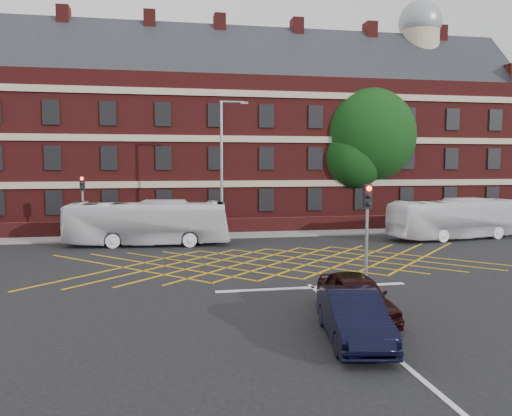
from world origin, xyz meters
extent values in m
plane|color=black|center=(0.00, 0.00, 0.00)|extent=(120.00, 120.00, 0.00)
cube|color=#521615|center=(0.00, 22.00, 6.00)|extent=(50.00, 12.00, 12.00)
cube|color=black|center=(0.00, 22.00, 12.00)|extent=(51.00, 10.61, 10.61)
cube|color=#B7A88C|center=(0.00, 15.92, 7.00)|extent=(50.00, 0.18, 0.50)
cube|color=black|center=(0.00, 15.94, 5.50)|extent=(1.20, 0.14, 1.80)
cube|color=#531616|center=(-7.00, 22.00, 16.50)|extent=(1.00, 1.40, 3.20)
cylinder|color=#B7A88C|center=(18.00, 22.00, 15.00)|extent=(3.60, 3.60, 6.00)
sphere|color=gray|center=(18.00, 22.00, 18.40)|extent=(4.00, 4.00, 4.00)
cube|color=#531616|center=(0.00, 13.00, 0.55)|extent=(56.00, 0.50, 1.10)
cube|color=slate|center=(0.00, 12.00, 0.06)|extent=(60.00, 3.00, 0.12)
cube|color=#CC990C|center=(0.00, 2.00, 0.01)|extent=(8.22, 8.22, 0.02)
cube|color=silver|center=(0.00, -3.50, 0.01)|extent=(8.00, 0.30, 0.02)
cube|color=silver|center=(0.00, -10.00, 0.01)|extent=(0.15, 14.00, 0.02)
imported|color=silver|center=(-7.01, 8.69, 1.40)|extent=(10.26, 3.39, 2.81)
imported|color=white|center=(13.44, 7.70, 1.36)|extent=(10.00, 3.70, 2.72)
imported|color=black|center=(-0.63, -9.63, 0.71)|extent=(2.14, 4.51, 1.43)
imported|color=black|center=(0.25, -7.58, 0.73)|extent=(1.77, 4.29, 1.46)
cylinder|color=black|center=(11.00, 17.68, 2.89)|extent=(0.90, 0.90, 5.78)
sphere|color=black|center=(11.00, 17.68, 7.45)|extent=(8.36, 8.36, 8.36)
sphere|color=black|center=(9.50, 16.88, 5.58)|extent=(5.43, 5.43, 5.43)
sphere|color=black|center=(12.50, 18.48, 5.98)|extent=(5.01, 5.01, 5.01)
cube|color=slate|center=(1.84, -4.61, 0.10)|extent=(0.70, 0.70, 0.20)
cylinder|color=gray|center=(1.84, -4.61, 1.75)|extent=(0.12, 0.12, 3.50)
cube|color=black|center=(1.84, -4.61, 3.80)|extent=(0.30, 0.25, 0.95)
sphere|color=#FF0C05|center=(1.84, -4.75, 4.12)|extent=(0.20, 0.20, 0.20)
cube|color=slate|center=(-11.17, 10.85, 0.10)|extent=(0.70, 0.70, 0.20)
cylinder|color=gray|center=(-11.17, 10.85, 1.75)|extent=(0.12, 0.12, 3.50)
cube|color=black|center=(-11.17, 10.85, 3.80)|extent=(0.30, 0.25, 0.95)
sphere|color=#FF0C05|center=(-11.17, 10.71, 4.12)|extent=(0.20, 0.20, 0.20)
cube|color=slate|center=(-2.25, 9.75, 0.10)|extent=(1.00, 1.00, 0.20)
cylinder|color=gray|center=(-2.25, 9.75, 4.54)|extent=(0.18, 0.18, 9.08)
cylinder|color=gray|center=(-1.55, 9.75, 9.08)|extent=(1.60, 0.12, 0.12)
cube|color=gray|center=(-0.75, 9.75, 9.03)|extent=(0.50, 0.20, 0.12)
cylinder|color=gray|center=(-12.26, 12.29, 1.10)|extent=(0.10, 0.10, 2.20)
cube|color=silver|center=(-12.26, 12.21, 1.90)|extent=(1.10, 0.06, 0.45)
cube|color=silver|center=(-12.26, 12.21, 1.40)|extent=(1.10, 0.06, 0.40)
cube|color=silver|center=(-12.26, 12.21, 0.95)|extent=(1.10, 0.06, 0.35)
cube|color=#DCC00C|center=(0.95, -5.60, 0.47)|extent=(0.44, 0.37, 0.95)
camera|label=1|loc=(-5.86, -22.83, 5.07)|focal=35.00mm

